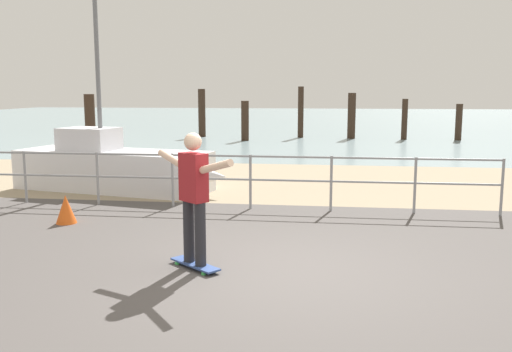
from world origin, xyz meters
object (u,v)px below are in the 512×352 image
Objects in this scene: sailboat at (119,168)px; skateboard at (195,264)px; skateboarder at (194,191)px; traffic_cone at (66,210)px.

sailboat reaches higher than skateboard.
skateboarder is 3.50m from traffic_cone.
sailboat is at bearing 119.91° from skateboard.
skateboarder is at bearing -60.09° from sailboat.
skateboarder reaches higher than skateboard.
skateboarder reaches higher than traffic_cone.
traffic_cone is at bearing 142.95° from skateboarder.
traffic_cone is at bearing -85.20° from sailboat.
skateboard is 0.45× the size of skateboarder.
skateboard is 3.42m from traffic_cone.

